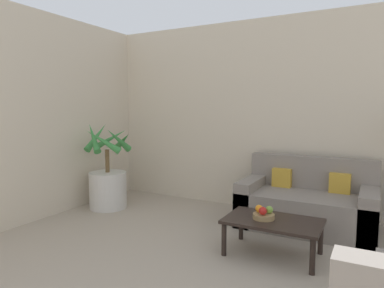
% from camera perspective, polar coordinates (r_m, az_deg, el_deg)
% --- Properties ---
extents(wall_back, '(8.79, 0.06, 2.70)m').
position_cam_1_polar(wall_back, '(4.78, 25.63, 4.15)').
color(wall_back, beige).
rests_on(wall_back, ground_plane).
extents(potted_palm, '(0.73, 0.74, 1.26)m').
position_cam_1_polar(potted_palm, '(5.16, -13.83, -6.03)').
color(potted_palm, beige).
rests_on(potted_palm, ground_plane).
extents(sofa_loveseat, '(1.56, 0.85, 0.84)m').
position_cam_1_polar(sofa_loveseat, '(4.47, 18.53, -9.54)').
color(sofa_loveseat, gray).
rests_on(sofa_loveseat, ground_plane).
extents(coffee_table, '(0.93, 0.57, 0.36)m').
position_cam_1_polar(coffee_table, '(3.56, 13.33, -12.87)').
color(coffee_table, black).
rests_on(coffee_table, ground_plane).
extents(fruit_bowl, '(0.21, 0.21, 0.05)m').
position_cam_1_polar(fruit_bowl, '(3.54, 11.86, -11.72)').
color(fruit_bowl, '#997A4C').
rests_on(fruit_bowl, coffee_table).
extents(apple_red, '(0.08, 0.08, 0.08)m').
position_cam_1_polar(apple_red, '(3.49, 11.73, -10.87)').
color(apple_red, red).
rests_on(apple_red, fruit_bowl).
extents(apple_green, '(0.07, 0.07, 0.07)m').
position_cam_1_polar(apple_green, '(3.55, 12.76, -10.63)').
color(apple_green, olive).
rests_on(apple_green, fruit_bowl).
extents(orange_fruit, '(0.08, 0.08, 0.08)m').
position_cam_1_polar(orange_fruit, '(3.57, 11.11, -10.51)').
color(orange_fruit, orange).
rests_on(orange_fruit, fruit_bowl).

